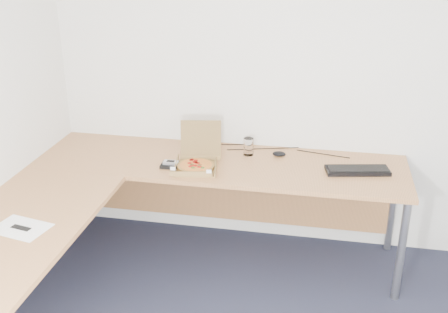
% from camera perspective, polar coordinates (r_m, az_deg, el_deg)
% --- Properties ---
extents(room_shell, '(3.50, 3.50, 2.50)m').
position_cam_1_polar(room_shell, '(2.17, 5.27, -3.24)').
color(room_shell, silver).
rests_on(room_shell, ground).
extents(desk, '(2.50, 2.20, 0.73)m').
position_cam_1_polar(desk, '(3.43, -7.14, -3.33)').
color(desk, '#B97B47').
rests_on(desk, ground).
extents(pizza_box, '(0.27, 0.32, 0.28)m').
position_cam_1_polar(pizza_box, '(3.61, -2.90, -0.70)').
color(pizza_box, olive).
rests_on(pizza_box, desk).
extents(drinking_glass, '(0.07, 0.07, 0.12)m').
position_cam_1_polar(drinking_glass, '(3.81, 2.57, 1.04)').
color(drinking_glass, white).
rests_on(drinking_glass, desk).
extents(keyboard, '(0.43, 0.22, 0.03)m').
position_cam_1_polar(keyboard, '(3.65, 13.71, -1.42)').
color(keyboard, black).
rests_on(keyboard, desk).
extents(mouse, '(0.11, 0.09, 0.03)m').
position_cam_1_polar(mouse, '(3.82, 5.76, 0.28)').
color(mouse, black).
rests_on(mouse, desk).
extents(wallet, '(0.12, 0.10, 0.02)m').
position_cam_1_polar(wallet, '(3.65, -5.61, -0.91)').
color(wallet, black).
rests_on(wallet, desk).
extents(phone, '(0.10, 0.05, 0.02)m').
position_cam_1_polar(phone, '(3.64, -5.56, -0.63)').
color(phone, '#B2B5BA').
rests_on(phone, wallet).
extents(paper_sheet, '(0.32, 0.26, 0.00)m').
position_cam_1_polar(paper_sheet, '(3.11, -20.38, -6.98)').
color(paper_sheet, white).
rests_on(paper_sheet, desk).
extents(cable_bundle, '(0.57, 0.12, 0.01)m').
position_cam_1_polar(cable_bundle, '(3.93, 4.07, 0.82)').
color(cable_bundle, black).
rests_on(cable_bundle, desk).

